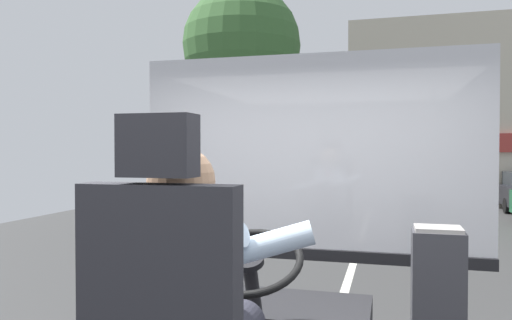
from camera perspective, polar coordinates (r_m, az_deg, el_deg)
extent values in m
cube|color=#373737|center=(10.84, 12.21, -8.98)|extent=(18.00, 44.00, 0.05)
cube|color=silver|center=(10.83, 12.21, -8.83)|extent=(0.12, 39.60, 0.00)
cube|color=#28282D|center=(1.48, -11.30, -15.59)|extent=(0.48, 0.10, 0.66)
cube|color=#28282D|center=(1.42, -11.38, 1.66)|extent=(0.22, 0.10, 0.18)
cylinder|color=silver|center=(1.64, -8.69, -15.77)|extent=(0.36, 0.36, 0.56)
cube|color=maroon|center=(1.78, -6.23, -12.08)|extent=(0.06, 0.01, 0.35)
sphere|color=#A37A5B|center=(1.57, -8.74, -2.41)|extent=(0.22, 0.22, 0.22)
cylinder|color=silver|center=(1.81, -1.96, -10.75)|extent=(0.56, 0.21, 0.24)
cylinder|color=silver|center=(1.89, -8.66, -10.25)|extent=(0.56, 0.21, 0.24)
cylinder|color=black|center=(2.49, -0.25, -15.91)|extent=(0.07, 0.25, 0.44)
torus|color=black|center=(2.35, -0.86, -11.71)|extent=(0.52, 0.49, 0.24)
cylinder|color=black|center=(2.35, -0.86, -11.71)|extent=(0.15, 0.15, 0.09)
cube|color=#333338|center=(2.66, 20.45, -17.02)|extent=(0.24, 0.20, 0.87)
cube|color=#9E9993|center=(2.56, 20.53, -7.54)|extent=(0.22, 0.18, 0.02)
cube|color=silver|center=(3.52, 6.13, 1.04)|extent=(2.50, 0.01, 1.40)
cube|color=black|center=(3.60, 6.10, -10.84)|extent=(2.50, 0.08, 0.08)
cylinder|color=#4C3828|center=(12.48, -1.68, 0.74)|extent=(0.25, 0.25, 3.57)
sphere|color=#345C2D|center=(12.76, -1.68, 13.23)|extent=(3.00, 3.00, 3.00)
cylinder|color=black|center=(18.61, 25.70, -4.01)|extent=(0.14, 0.45, 0.45)
cylinder|color=black|center=(16.23, 27.26, -4.78)|extent=(0.14, 0.45, 0.45)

